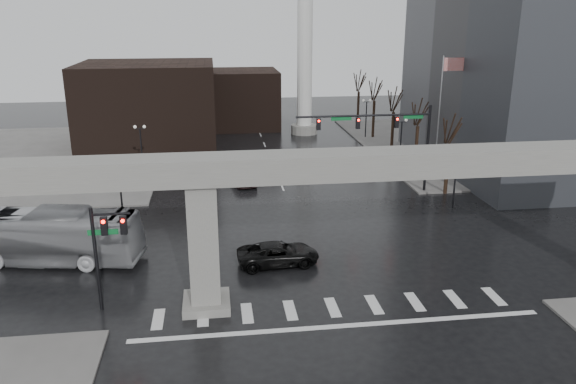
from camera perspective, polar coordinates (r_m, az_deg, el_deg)
name	(u,v)px	position (r m, az deg, el deg)	size (l,w,h in m)	color
ground	(329,299)	(33.08, 4.18, -10.76)	(160.00, 160.00, 0.00)	black
sidewalk_ne	(476,145)	(73.69, 18.54, 4.57)	(28.00, 36.00, 0.15)	slate
sidewalk_nw	(38,159)	(69.18, -24.08, 3.11)	(28.00, 36.00, 0.15)	slate
elevated_guideway	(355,184)	(30.68, 6.78, 0.79)	(48.00, 2.60, 8.70)	gray
building_far_left	(149,104)	(71.64, -13.96, 8.63)	(16.00, 14.00, 10.00)	black
building_far_mid	(242,99)	(81.36, -4.66, 9.42)	(10.00, 10.00, 8.00)	black
smokestack	(305,32)	(75.43, 1.74, 15.95)	(3.60, 3.60, 30.00)	silver
signal_mast_arm	(387,130)	(50.57, 10.06, 6.17)	(12.12, 0.43, 8.00)	black
signal_left_pole	(105,241)	(31.76, -18.11, -4.78)	(2.30, 0.30, 6.00)	black
flagpole_assembly	(443,104)	(55.41, 15.46, 8.60)	(2.06, 0.12, 12.00)	silver
lamp_right_0	(456,169)	(48.34, 16.71, 2.28)	(1.22, 0.32, 5.11)	black
lamp_right_1	(401,134)	(60.99, 11.43, 5.80)	(1.22, 0.32, 5.11)	black
lamp_right_2	(366,112)	(74.13, 7.96, 8.08)	(1.22, 0.32, 5.11)	black
lamp_left_0	(120,181)	(44.75, -16.72, 1.06)	(1.22, 0.32, 5.11)	black
lamp_left_1	(141,141)	(58.18, -14.72, 5.00)	(1.22, 0.32, 5.11)	black
lamp_left_2	(154,117)	(71.84, -13.47, 7.45)	(1.22, 0.32, 5.11)	black
tree_right_0	(448,164)	(52.47, 15.92, 2.76)	(1.09, 1.58, 7.50)	black
tree_right_1	(417,144)	(59.65, 12.95, 4.82)	(1.09, 1.61, 7.67)	black
tree_right_2	(393,128)	(67.01, 10.60, 6.43)	(1.10, 1.63, 7.85)	black
tree_right_3	(374,115)	(74.51, 8.72, 7.70)	(1.11, 1.66, 8.02)	black
tree_right_4	(358,105)	(82.10, 7.17, 8.74)	(1.12, 1.69, 8.19)	black
pickup_truck	(278,254)	(36.84, -1.00, -6.31)	(2.46, 5.34, 1.48)	black
city_bus	(41,236)	(40.20, -23.78, -4.13)	(3.04, 13.01, 3.62)	#9C9DA1
far_car	(243,176)	(54.07, -4.64, 1.67)	(1.93, 4.80, 1.64)	black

